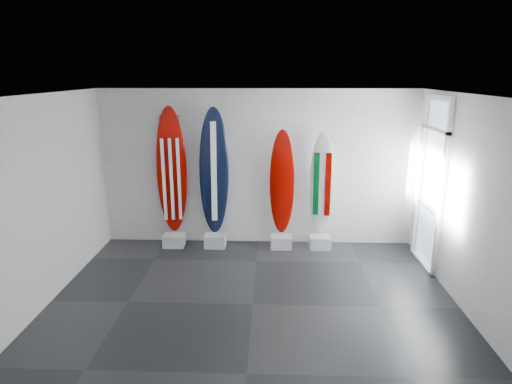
{
  "coord_description": "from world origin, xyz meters",
  "views": [
    {
      "loc": [
        0.25,
        -5.79,
        3.28
      ],
      "look_at": [
        -0.0,
        1.4,
        1.33
      ],
      "focal_mm": 30.92,
      "sensor_mm": 36.0,
      "label": 1
    }
  ],
  "objects_px": {
    "surfboard_italy": "(322,184)",
    "surfboard_swiss": "(282,183)",
    "surfboard_navy": "(214,172)",
    "surfboard_usa": "(172,171)"
  },
  "relations": [
    {
      "from": "surfboard_navy",
      "to": "surfboard_swiss",
      "type": "relative_size",
      "value": 1.19
    },
    {
      "from": "surfboard_usa",
      "to": "surfboard_navy",
      "type": "relative_size",
      "value": 1.01
    },
    {
      "from": "surfboard_italy",
      "to": "surfboard_usa",
      "type": "bearing_deg",
      "value": -168.29
    },
    {
      "from": "surfboard_usa",
      "to": "surfboard_navy",
      "type": "xyz_separation_m",
      "value": [
        0.8,
        0.0,
        -0.01
      ]
    },
    {
      "from": "surfboard_italy",
      "to": "surfboard_swiss",
      "type": "bearing_deg",
      "value": -168.29
    },
    {
      "from": "surfboard_usa",
      "to": "surfboard_italy",
      "type": "height_order",
      "value": "surfboard_usa"
    },
    {
      "from": "surfboard_navy",
      "to": "surfboard_italy",
      "type": "relative_size",
      "value": 1.21
    },
    {
      "from": "surfboard_navy",
      "to": "surfboard_italy",
      "type": "distance_m",
      "value": 2.04
    },
    {
      "from": "surfboard_swiss",
      "to": "surfboard_navy",
      "type": "bearing_deg",
      "value": -176.48
    },
    {
      "from": "surfboard_swiss",
      "to": "surfboard_italy",
      "type": "height_order",
      "value": "surfboard_swiss"
    }
  ]
}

